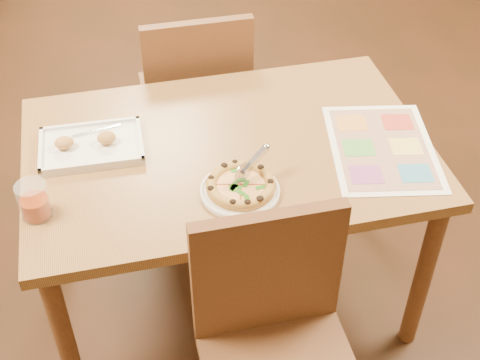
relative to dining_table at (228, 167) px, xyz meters
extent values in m
plane|color=#34180E|center=(0.00, 0.00, -0.63)|extent=(7.00, 7.00, 0.00)
cube|color=olive|center=(0.00, 0.00, 0.07)|extent=(1.30, 0.85, 0.04)
cylinder|color=brown|center=(-0.59, -0.36, -0.29)|extent=(0.06, 0.06, 0.68)
cylinder|color=brown|center=(-0.59, 0.36, -0.29)|extent=(0.06, 0.06, 0.68)
cylinder|color=brown|center=(0.59, -0.36, -0.29)|extent=(0.06, 0.06, 0.68)
cylinder|color=brown|center=(0.59, 0.36, -0.29)|extent=(0.06, 0.06, 0.68)
cube|color=brown|center=(0.00, -0.51, 0.04)|extent=(0.42, 0.04, 0.45)
cube|color=brown|center=(0.00, 0.70, -0.18)|extent=(0.42, 0.42, 0.04)
cube|color=brown|center=(0.00, 0.51, 0.04)|extent=(0.42, 0.04, 0.45)
cylinder|color=white|center=(-0.01, -0.22, 0.09)|extent=(0.31, 0.31, 0.01)
cylinder|color=gold|center=(-0.01, -0.22, 0.10)|extent=(0.21, 0.21, 0.01)
cylinder|color=#EFDC81|center=(-0.01, -0.22, 0.11)|extent=(0.17, 0.17, 0.01)
torus|color=gold|center=(-0.01, -0.22, 0.11)|extent=(0.21, 0.21, 0.03)
cylinder|color=silver|center=(0.00, -0.21, 0.15)|extent=(0.06, 0.04, 0.07)
cube|color=silver|center=(0.05, -0.18, 0.17)|extent=(0.10, 0.07, 0.06)
cube|color=silver|center=(-0.43, 0.09, 0.09)|extent=(0.33, 0.24, 0.02)
cube|color=silver|center=(-0.43, 0.09, 0.11)|extent=(0.16, 0.04, 0.00)
ellipsoid|color=#C98948|center=(-0.51, 0.09, 0.13)|extent=(0.06, 0.05, 0.04)
ellipsoid|color=#C98948|center=(-0.38, 0.08, 0.13)|extent=(0.06, 0.05, 0.04)
cylinder|color=#8E2D0A|center=(-0.60, -0.18, 0.12)|extent=(0.08, 0.08, 0.06)
cylinder|color=white|center=(-0.60, -0.18, 0.14)|extent=(0.09, 0.09, 0.11)
cube|color=white|center=(0.49, -0.12, 0.09)|extent=(0.41, 0.52, 0.00)
camera|label=1|loc=(-0.34, -1.65, 1.43)|focal=50.00mm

